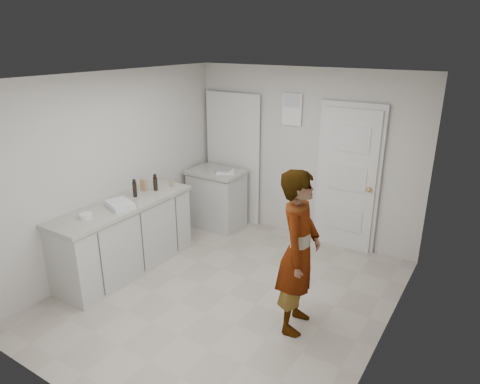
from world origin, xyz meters
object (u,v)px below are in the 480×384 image
Objects in this scene: oil_cruet_b at (135,188)px; egg_bowl at (86,216)px; person at (299,252)px; spice_jar at (172,183)px; oil_cruet_a at (155,182)px; cake_mix_box at (144,185)px; baking_dish at (120,205)px.

oil_cruet_b reaches higher than egg_bowl.
person is 7.03× the size of oil_cruet_b.
oil_cruet_a is (-0.07, -0.24, 0.07)m from spice_jar.
cake_mix_box is 0.39m from spice_jar.
spice_jar is 1.38m from egg_bowl.
person is 20.76× the size of spice_jar.
egg_bowl is (-0.09, -1.37, -0.01)m from spice_jar.
spice_jar is at bearing 73.36° from oil_cruet_a.
cake_mix_box reaches higher than spice_jar.
cake_mix_box is 0.61m from baking_dish.
person is at bearing -3.43° from oil_cruet_b.
person is at bearing -17.35° from spice_jar.
oil_cruet_b is 0.38m from baking_dish.
spice_jar is 0.57× the size of egg_bowl.
person is 7.28× the size of oil_cruet_a.
baking_dish is 0.46m from egg_bowl.
baking_dish is 2.91× the size of egg_bowl.
oil_cruet_b reaches higher than oil_cruet_a.
oil_cruet_a is at bearing 88.88° from egg_bowl.
baking_dish reaches higher than egg_bowl.
cake_mix_box reaches higher than egg_bowl.
oil_cruet_a is at bearing 80.19° from oil_cruet_b.
cake_mix_box is at bearing 106.49° from oil_cruet_b.
person reaches higher than spice_jar.
spice_jar is 0.26m from oil_cruet_a.
egg_bowl is at bearing -81.28° from cake_mix_box.
cake_mix_box is 0.68× the size of oil_cruet_a.
oil_cruet_a is (0.12, 0.10, 0.03)m from cake_mix_box.
oil_cruet_a reaches higher than spice_jar.
oil_cruet_b reaches higher than baking_dish.
person is at bearing 5.31° from baking_dish.
cake_mix_box is 0.38× the size of baking_dish.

